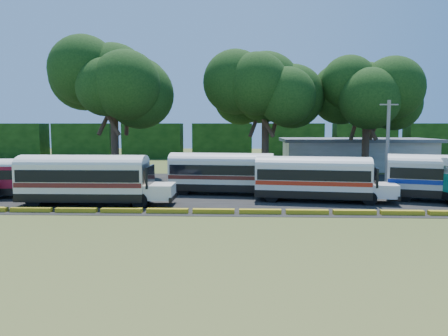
{
  "coord_description": "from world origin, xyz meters",
  "views": [
    {
      "loc": [
        3.29,
        -26.71,
        5.68
      ],
      "look_at": [
        1.97,
        6.0,
        2.47
      ],
      "focal_mm": 35.0,
      "sensor_mm": 36.0,
      "label": 1
    }
  ],
  "objects_px": {
    "bus_white_red": "(315,176)",
    "tree_west": "(113,80)",
    "bus_red": "(8,175)",
    "bus_cream_west": "(87,177)"
  },
  "relations": [
    {
      "from": "bus_white_red",
      "to": "tree_west",
      "type": "xyz_separation_m",
      "value": [
        -18.8,
        12.72,
        8.45
      ]
    },
    {
      "from": "bus_white_red",
      "to": "tree_west",
      "type": "relative_size",
      "value": 0.74
    },
    {
      "from": "bus_red",
      "to": "bus_white_red",
      "type": "xyz_separation_m",
      "value": [
        23.99,
        -0.96,
        0.15
      ]
    },
    {
      "from": "bus_red",
      "to": "bus_white_red",
      "type": "relative_size",
      "value": 0.9
    },
    {
      "from": "bus_white_red",
      "to": "tree_west",
      "type": "height_order",
      "value": "tree_west"
    },
    {
      "from": "bus_red",
      "to": "tree_west",
      "type": "xyz_separation_m",
      "value": [
        5.2,
        11.76,
        8.61
      ]
    },
    {
      "from": "bus_red",
      "to": "bus_white_red",
      "type": "height_order",
      "value": "bus_white_red"
    },
    {
      "from": "tree_west",
      "to": "bus_white_red",
      "type": "bearing_deg",
      "value": -34.09
    },
    {
      "from": "bus_red",
      "to": "bus_cream_west",
      "type": "distance_m",
      "value": 8.15
    },
    {
      "from": "bus_white_red",
      "to": "tree_west",
      "type": "bearing_deg",
      "value": 153.76
    }
  ]
}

